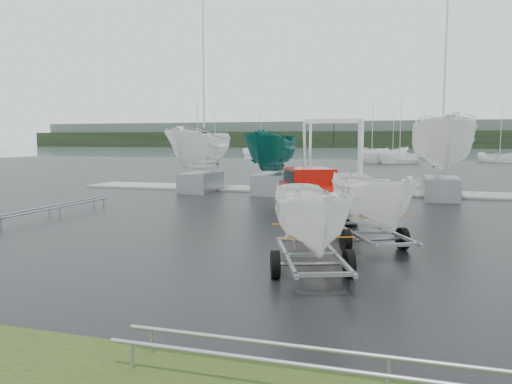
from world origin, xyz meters
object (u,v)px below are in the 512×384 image
Objects in this scene: trailer_hitched at (374,154)px; boat_hoist at (334,145)px; trailer_parked at (312,164)px; pickup_truck at (313,191)px.

trailer_hitched reaches higher than boat_hoist.
trailer_parked is (-1.10, -3.09, -0.14)m from trailer_hitched.
pickup_truck is at bearing 90.00° from trailer_hitched.
pickup_truck is 1.21× the size of trailer_hitched.
trailer_hitched is at bearing 50.71° from trailer_parked.
trailer_hitched reaches higher than trailer_parked.
trailer_hitched is 14.85m from boat_hoist.
pickup_truck is 1.39× the size of boat_hoist.
trailer_hitched reaches higher than pickup_truck.
boat_hoist is at bearing 67.99° from pickup_truck.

